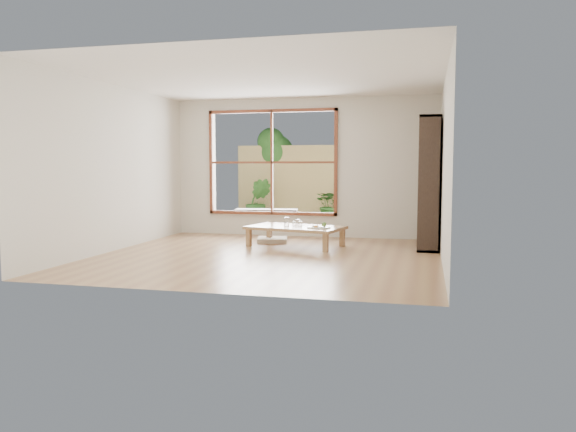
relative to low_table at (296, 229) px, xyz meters
name	(u,v)px	position (x,y,z in m)	size (l,w,h in m)	color
ground	(268,256)	(-0.17, -1.08, -0.30)	(5.00, 5.00, 0.00)	tan
low_table	(296,229)	(0.00, 0.00, 0.00)	(1.69, 1.19, 0.34)	tan
floor_cushion	(272,240)	(-0.52, 0.44, -0.26)	(0.51, 0.51, 0.07)	white
bookshelf	(429,183)	(2.14, 0.25, 0.76)	(0.34, 0.95, 2.11)	#31231B
glass_tall	(287,222)	(-0.14, -0.05, 0.11)	(0.08, 0.08, 0.15)	silver
glass_mid	(300,224)	(0.08, -0.01, 0.08)	(0.06, 0.06, 0.09)	silver
glass_short	(298,222)	(-0.01, 0.19, 0.09)	(0.08, 0.08, 0.10)	silver
glass_small	(294,224)	(-0.04, 0.06, 0.08)	(0.06, 0.06, 0.08)	silver
food_tray	(320,227)	(0.45, -0.20, 0.06)	(0.36, 0.31, 0.10)	white
deck	(286,229)	(-0.77, 2.48, -0.30)	(2.80, 2.00, 0.05)	#342E25
garden_bench	(266,212)	(-1.15, 2.24, 0.08)	(1.33, 0.55, 0.41)	#31231B
bamboo_fence	(297,185)	(-0.77, 3.48, 0.60)	(2.80, 0.06, 1.80)	tan
shrub_right	(333,204)	(0.11, 3.25, 0.19)	(0.84, 0.73, 0.93)	#2E5D22
shrub_left	(258,202)	(-1.56, 3.01, 0.24)	(0.56, 0.46, 1.03)	#2E5D22
garden_tree	(272,153)	(-1.45, 3.78, 1.33)	(1.04, 0.85, 2.22)	#4C3D2D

